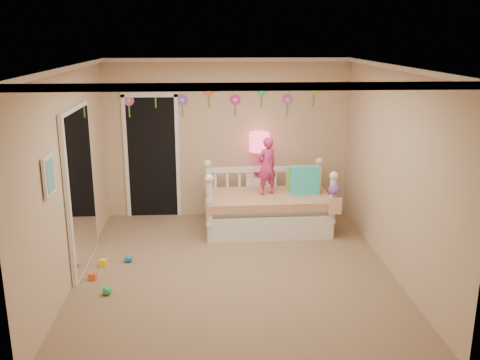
{
  "coord_description": "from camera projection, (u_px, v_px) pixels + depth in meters",
  "views": [
    {
      "loc": [
        -0.31,
        -6.23,
        2.95
      ],
      "look_at": [
        0.1,
        0.6,
        1.05
      ],
      "focal_mm": 39.25,
      "sensor_mm": 36.0,
      "label": 1
    }
  ],
  "objects": [
    {
      "name": "table_lamp",
      "position": [
        259.0,
        147.0,
        8.5
      ],
      "size": [
        0.33,
        0.33,
        0.72
      ],
      "color": "#E61E8B",
      "rests_on": "nightstand"
    },
    {
      "name": "toy_scatter",
      "position": [
        95.0,
        276.0,
        6.51
      ],
      "size": [
        0.85,
        1.33,
        0.11
      ],
      "primitive_type": null,
      "rotation": [
        0.0,
        0.0,
        -0.04
      ],
      "color": "#996666",
      "rests_on": "floor"
    },
    {
      "name": "child",
      "position": [
        267.0,
        166.0,
        7.97
      ],
      "size": [
        0.38,
        0.33,
        0.89
      ],
      "primitive_type": "imported",
      "rotation": [
        0.0,
        0.0,
        3.57
      ],
      "color": "#D22F7A",
      "rests_on": "daybed"
    },
    {
      "name": "crown_molding",
      "position": [
        235.0,
        68.0,
        6.11
      ],
      "size": [
        4.0,
        4.5,
        0.06
      ],
      "primitive_type": null,
      "color": "white",
      "rests_on": "ceiling"
    },
    {
      "name": "back_wall",
      "position": [
        228.0,
        139.0,
        8.62
      ],
      "size": [
        4.0,
        0.01,
        2.6
      ],
      "primitive_type": "cube",
      "color": "tan",
      "rests_on": "floor"
    },
    {
      "name": "pillow_lime",
      "position": [
        300.0,
        179.0,
        8.22
      ],
      "size": [
        0.41,
        0.28,
        0.37
      ],
      "primitive_type": "cube",
      "rotation": [
        0.0,
        0.0,
        -0.4
      ],
      "color": "#8ADD43",
      "rests_on": "daybed"
    },
    {
      "name": "closet_doorway",
      "position": [
        152.0,
        156.0,
        8.6
      ],
      "size": [
        0.9,
        0.04,
        2.07
      ],
      "primitive_type": "cube",
      "color": "black",
      "rests_on": "back_wall"
    },
    {
      "name": "daybed",
      "position": [
        267.0,
        198.0,
        8.08
      ],
      "size": [
        1.94,
        1.08,
        1.04
      ],
      "primitive_type": null,
      "rotation": [
        0.0,
        0.0,
        0.03
      ],
      "color": "white",
      "rests_on": "floor"
    },
    {
      "name": "floor",
      "position": [
        235.0,
        270.0,
        6.8
      ],
      "size": [
        4.0,
        4.5,
        0.01
      ],
      "primitive_type": "cube",
      "color": "#7F684C",
      "rests_on": "ground"
    },
    {
      "name": "mirror_closet",
      "position": [
        81.0,
        189.0,
        6.69
      ],
      "size": [
        0.07,
        1.3,
        2.1
      ],
      "primitive_type": "cube",
      "color": "white",
      "rests_on": "left_wall"
    },
    {
      "name": "right_wall",
      "position": [
        394.0,
        171.0,
        6.57
      ],
      "size": [
        0.01,
        4.5,
        2.6
      ],
      "primitive_type": "cube",
      "color": "tan",
      "rests_on": "floor"
    },
    {
      "name": "flower_decals",
      "position": [
        222.0,
        100.0,
        8.43
      ],
      "size": [
        3.4,
        0.02,
        0.5
      ],
      "primitive_type": null,
      "color": "#B2668C",
      "rests_on": "back_wall"
    },
    {
      "name": "pillow_turquoise",
      "position": [
        305.0,
        180.0,
        8.02
      ],
      "size": [
        0.44,
        0.16,
        0.44
      ],
      "primitive_type": "cube",
      "rotation": [
        0.0,
        0.0,
        -0.01
      ],
      "color": "#28C9A3",
      "rests_on": "daybed"
    },
    {
      "name": "left_wall",
      "position": [
        70.0,
        176.0,
        6.34
      ],
      "size": [
        0.01,
        4.5,
        2.6
      ],
      "primitive_type": "cube",
      "color": "tan",
      "rests_on": "floor"
    },
    {
      "name": "wall_picture",
      "position": [
        49.0,
        175.0,
        5.41
      ],
      "size": [
        0.05,
        0.34,
        0.42
      ],
      "primitive_type": "cube",
      "color": "white",
      "rests_on": "left_wall"
    },
    {
      "name": "ceiling",
      "position": [
        235.0,
        66.0,
        6.11
      ],
      "size": [
        4.0,
        4.5,
        0.01
      ],
      "primitive_type": "cube",
      "color": "white",
      "rests_on": "floor"
    },
    {
      "name": "hanging_bag",
      "position": [
        334.0,
        200.0,
        7.61
      ],
      "size": [
        0.2,
        0.16,
        0.36
      ],
      "primitive_type": null,
      "color": "beige",
      "rests_on": "daybed"
    },
    {
      "name": "nightstand",
      "position": [
        259.0,
        196.0,
        8.73
      ],
      "size": [
        0.45,
        0.35,
        0.71
      ],
      "primitive_type": "cube",
      "rotation": [
        0.0,
        0.0,
        -0.07
      ],
      "color": "white",
      "rests_on": "floor"
    }
  ]
}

